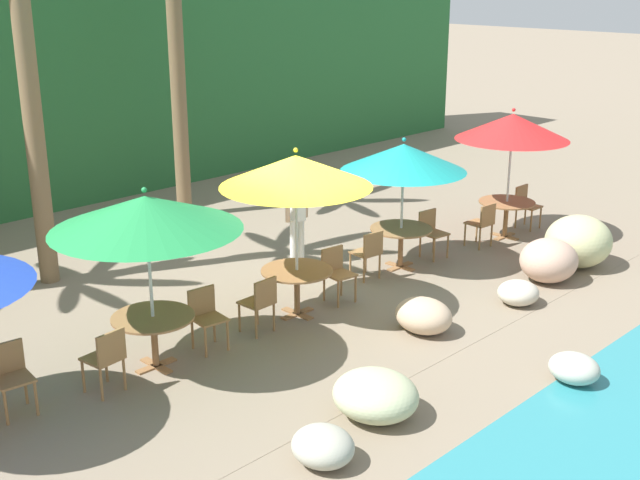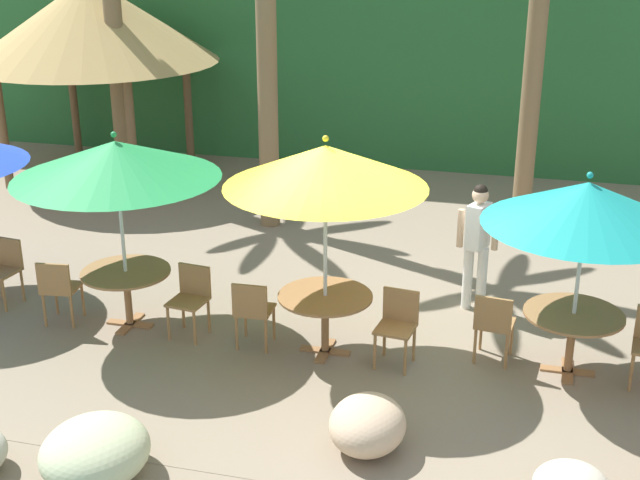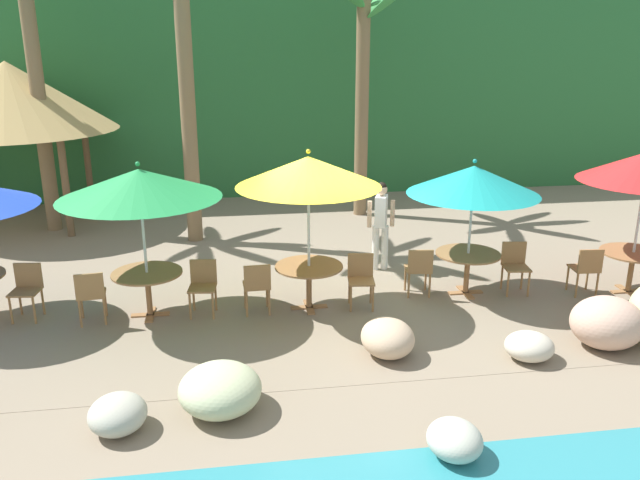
{
  "view_description": "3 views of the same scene",
  "coord_description": "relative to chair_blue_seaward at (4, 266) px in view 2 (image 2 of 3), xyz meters",
  "views": [
    {
      "loc": [
        -8.55,
        -8.53,
        5.07
      ],
      "look_at": [
        0.45,
        0.34,
        0.91
      ],
      "focal_mm": 46.21,
      "sensor_mm": 36.0,
      "label": 1
    },
    {
      "loc": [
        1.74,
        -8.87,
        4.91
      ],
      "look_at": [
        -0.66,
        0.51,
        1.19
      ],
      "focal_mm": 48.65,
      "sensor_mm": 36.0,
      "label": 2
    },
    {
      "loc": [
        -1.75,
        -9.8,
        4.28
      ],
      "look_at": [
        -0.2,
        0.39,
        1.02
      ],
      "focal_mm": 36.46,
      "sensor_mm": 36.0,
      "label": 3
    }
  ],
  "objects": [
    {
      "name": "ground_plane",
      "position": [
        4.87,
        -0.26,
        -0.51
      ],
      "size": [
        120.0,
        120.0,
        0.0
      ],
      "primitive_type": "plane",
      "color": "gray"
    },
    {
      "name": "terrace_deck",
      "position": [
        4.87,
        -0.26,
        -0.51
      ],
      "size": [
        18.0,
        5.2,
        0.01
      ],
      "color": "gray",
      "rests_on": "ground"
    },
    {
      "name": "foliage_backdrop",
      "position": [
        4.87,
        8.74,
        2.49
      ],
      "size": [
        28.0,
        2.4,
        6.0
      ],
      "color": "#286633",
      "rests_on": "ground"
    },
    {
      "name": "rock_seawall",
      "position": [
        4.77,
        -2.6,
        -0.18
      ],
      "size": [
        13.24,
        3.33,
        0.93
      ],
      "color": "#AFC190",
      "rests_on": "ground"
    },
    {
      "name": "chair_blue_seaward",
      "position": [
        0.0,
        0.0,
        0.0
      ],
      "size": [
        0.47,
        0.47,
        0.87
      ],
      "color": "#9E7042",
      "rests_on": "ground"
    },
    {
      "name": "umbrella_green",
      "position": [
        1.87,
        -0.23,
        1.64
      ],
      "size": [
        2.46,
        2.46,
        2.49
      ],
      "color": "silver",
      "rests_on": "ground"
    },
    {
      "name": "dining_table_green",
      "position": [
        1.87,
        -0.23,
        0.1
      ],
      "size": [
        1.1,
        1.1,
        0.74
      ],
      "color": "olive",
      "rests_on": "ground"
    },
    {
      "name": "chair_green_seaward",
      "position": [
        2.73,
        -0.25,
        0.0
      ],
      "size": [
        0.47,
        0.47,
        0.87
      ],
      "color": "#9E7042",
      "rests_on": "ground"
    },
    {
      "name": "chair_green_inland",
      "position": [
        1.04,
        -0.43,
        0.0
      ],
      "size": [
        0.47,
        0.48,
        0.87
      ],
      "color": "#9E7042",
      "rests_on": "ground"
    },
    {
      "name": "umbrella_yellow",
      "position": [
        4.42,
        -0.32,
        1.76
      ],
      "size": [
        2.27,
        2.27,
        2.62
      ],
      "color": "silver",
      "rests_on": "ground"
    },
    {
      "name": "dining_table_yellow",
      "position": [
        4.42,
        -0.32,
        0.1
      ],
      "size": [
        1.1,
        1.1,
        0.74
      ],
      "color": "olive",
      "rests_on": "ground"
    },
    {
      "name": "chair_yellow_seaward",
      "position": [
        5.28,
        -0.33,
        0.0
      ],
      "size": [
        0.47,
        0.48,
        0.87
      ],
      "color": "#9E7042",
      "rests_on": "ground"
    },
    {
      "name": "chair_yellow_inland",
      "position": [
        3.58,
        -0.44,
        0.0
      ],
      "size": [
        0.43,
        0.44,
        0.87
      ],
      "color": "#9E7042",
      "rests_on": "ground"
    },
    {
      "name": "umbrella_teal",
      "position": [
        7.19,
        -0.1,
        1.49
      ],
      "size": [
        2.19,
        2.19,
        2.36
      ],
      "color": "silver",
      "rests_on": "ground"
    },
    {
      "name": "dining_table_teal",
      "position": [
        7.19,
        -0.1,
        0.1
      ],
      "size": [
        1.1,
        1.1,
        0.74
      ],
      "color": "olive",
      "rests_on": "ground"
    },
    {
      "name": "chair_teal_inland",
      "position": [
        6.34,
        -0.09,
        0.0
      ],
      "size": [
        0.47,
        0.47,
        0.87
      ],
      "color": "#9E7042",
      "rests_on": "ground"
    },
    {
      "name": "palapa_hut",
      "position": [
        -1.57,
        5.74,
        2.44
      ],
      "size": [
        4.68,
        4.68,
        3.74
      ],
      "color": "brown",
      "rests_on": "ground"
    },
    {
      "name": "waiter_in_white",
      "position": [
        6.01,
        1.33,
        0.47
      ],
      "size": [
        0.52,
        0.39,
        1.7
      ],
      "color": "white",
      "rests_on": "ground"
    }
  ]
}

